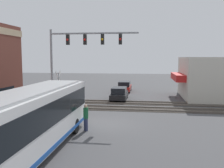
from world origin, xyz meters
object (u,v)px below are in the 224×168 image
Objects in this scene: parked_car_black at (119,94)px; pedestrian_near_bus at (86,117)px; city_bus at (32,119)px; crossing_signal at (58,86)px; parked_car_red at (125,87)px.

parked_car_black is 2.57× the size of pedestrian_near_bus.
city_bus is at bearing 171.53° from parked_car_black.
city_bus is 11.03m from crossing_signal.
parked_car_red is (13.94, -5.08, -1.58)m from crossing_signal.
parked_car_red reaches higher than parked_car_black.
parked_car_red is (24.68, -2.60, -1.17)m from city_bus.
city_bus reaches higher than pedestrian_near_bus.
parked_car_black is (17.47, -2.60, -1.18)m from city_bus.
parked_car_black is at bearing -180.00° from parked_car_red.
parked_car_black is at bearing -8.47° from city_bus.
city_bus is at bearing -167.01° from crossing_signal.
city_bus is 3.16× the size of crossing_signal.
crossing_signal reaches higher than parked_car_black.
parked_car_red is at bearing 0.00° from parked_car_black.
crossing_signal is 7.61m from pedestrian_near_bus.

